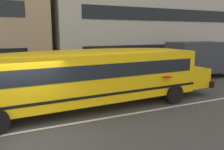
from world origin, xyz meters
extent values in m
plane|color=#424244|center=(0.00, 0.00, 0.00)|extent=(400.00, 400.00, 0.00)
cube|color=gray|center=(0.00, 7.54, 0.01)|extent=(120.00, 3.00, 0.01)
cube|color=silver|center=(0.00, 0.00, 0.00)|extent=(110.00, 0.16, 0.01)
cube|color=yellow|center=(2.77, 1.50, 1.55)|extent=(10.76, 2.83, 2.13)
cube|color=yellow|center=(8.88, 1.73, 1.02)|extent=(1.63, 2.10, 1.07)
cube|color=black|center=(9.65, 1.76, 0.66)|extent=(0.29, 2.43, 0.35)
cube|color=black|center=(2.77, 1.50, 1.94)|extent=(10.12, 2.85, 0.62)
cube|color=black|center=(2.77, 1.50, 0.92)|extent=(10.78, 2.86, 0.12)
ellipsoid|color=yellow|center=(2.77, 1.50, 2.62)|extent=(10.32, 2.62, 0.35)
cylinder|color=red|center=(6.23, 0.24, 1.45)|extent=(0.44, 0.44, 0.03)
cylinder|color=black|center=(6.77, 2.86, 0.49)|extent=(0.98, 0.31, 0.97)
cylinder|color=black|center=(6.87, 0.44, 0.49)|extent=(0.98, 0.31, 0.97)
cube|color=maroon|center=(15.77, 5.16, 1.42)|extent=(1.81, 2.21, 2.00)
cube|color=#333842|center=(12.77, 5.14, 1.62)|extent=(4.21, 2.22, 2.40)
cylinder|color=black|center=(15.76, 6.26, 0.42)|extent=(0.84, 0.26, 0.84)
cylinder|color=black|center=(12.19, 6.24, 0.42)|extent=(0.84, 0.26, 0.84)
cylinder|color=black|center=(12.20, 4.04, 0.42)|extent=(0.84, 0.26, 0.84)
cube|color=#B7B7B2|center=(14.00, 15.84, 6.40)|extent=(21.73, 13.60, 12.80)
cube|color=black|center=(14.00, 9.02, 1.92)|extent=(18.25, 0.04, 1.10)
cube|color=black|center=(14.00, 9.02, 5.12)|extent=(18.25, 0.04, 1.10)
camera|label=1|loc=(-0.81, -8.54, 3.54)|focal=37.38mm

